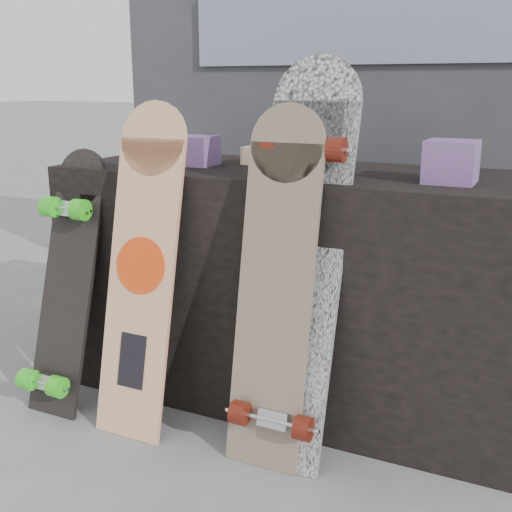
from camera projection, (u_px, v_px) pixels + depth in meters
The scene contains 10 objects.
ground at pixel (230, 462), 1.88m from camera, with size 60.00×60.00×0.00m, color slate.
vendor_table at pixel (297, 285), 2.21m from camera, with size 1.60×0.60×0.80m, color black.
booth at pixel (374, 77), 2.77m from camera, with size 2.40×0.22×2.20m.
merch_box_purple at pixel (190, 150), 2.22m from camera, with size 0.18×0.12×0.10m, color #52356D.
merch_box_small at pixel (451, 162), 1.81m from camera, with size 0.14×0.14×0.12m, color #52356D.
merch_box_flat at pixel (275, 156), 2.22m from camera, with size 0.22×0.10×0.06m, color #D1B78C.
longboard_geisha at pixel (143, 261), 1.99m from camera, with size 0.23×0.25×1.03m.
longboard_celtic at pixel (276, 277), 1.81m from camera, with size 0.22×0.21×1.03m.
longboard_cascadia at pixel (298, 254), 1.84m from camera, with size 0.27×0.39×1.16m.
skateboard_dark at pixel (66, 279), 2.14m from camera, with size 0.20×0.33×0.87m.
Camera 1 is at (0.79, -1.46, 1.07)m, focal length 45.00 mm.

